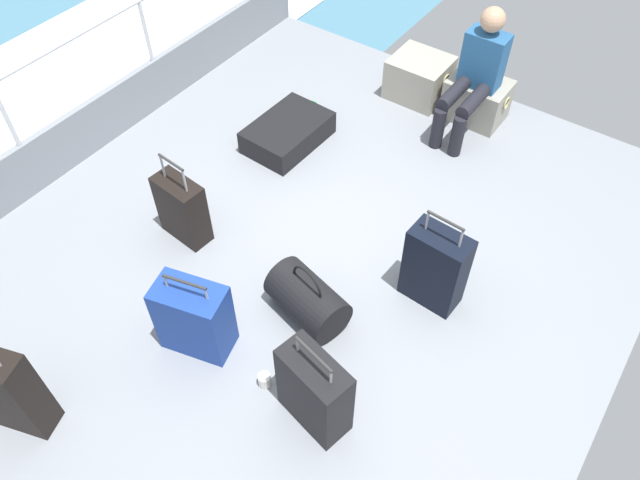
{
  "coord_description": "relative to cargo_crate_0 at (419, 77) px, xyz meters",
  "views": [
    {
      "loc": [
        1.74,
        -2.31,
        3.49
      ],
      "look_at": [
        0.12,
        -0.02,
        0.25
      ],
      "focal_mm": 34.61,
      "sensor_mm": 36.0,
      "label": 1
    }
  ],
  "objects": [
    {
      "name": "passenger_seated",
      "position": [
        0.58,
        -0.18,
        0.37
      ],
      "size": [
        0.34,
        0.66,
        1.07
      ],
      "color": "#26598C",
      "rests_on": "ground_plane"
    },
    {
      "name": "suitcase_4",
      "position": [
        -0.58,
        -1.24,
        -0.09
      ],
      "size": [
        0.52,
        0.75,
        0.21
      ],
      "color": "black",
      "rests_on": "ground_plane"
    },
    {
      "name": "suitcase_2",
      "position": [
        0.17,
        -3.17,
        0.08
      ],
      "size": [
        0.49,
        0.36,
        0.65
      ],
      "color": "navy",
      "rests_on": "ground_plane"
    },
    {
      "name": "railing_port",
      "position": [
        -1.87,
        -2.16,
        0.59
      ],
      "size": [
        0.04,
        4.2,
        1.02
      ],
      "color": "silver",
      "rests_on": "ground_plane"
    },
    {
      "name": "suitcase_3",
      "position": [
        1.07,
        -3.16,
        0.1
      ],
      "size": [
        0.47,
        0.3,
        0.71
      ],
      "color": "black",
      "rests_on": "ground_plane"
    },
    {
      "name": "paper_cup",
      "position": [
        0.7,
        -3.17,
        -0.14
      ],
      "size": [
        0.08,
        0.08,
        0.1
      ],
      "primitive_type": "cylinder",
      "color": "white",
      "rests_on": "ground_plane"
    },
    {
      "name": "cargo_crate_0",
      "position": [
        0.0,
        0.0,
        0.0
      ],
      "size": [
        0.54,
        0.46,
        0.38
      ],
      "color": "#9E9989",
      "rests_on": "ground_plane"
    },
    {
      "name": "suitcase_1",
      "position": [
        -0.32,
        -4.16,
        0.15
      ],
      "size": [
        0.42,
        0.29,
        0.88
      ],
      "color": "black",
      "rests_on": "ground_plane"
    },
    {
      "name": "gunwale_port",
      "position": [
        -1.87,
        -2.16,
        0.04
      ],
      "size": [
        0.06,
        5.2,
        0.45
      ],
      "primitive_type": "cube",
      "color": "gray",
      "rests_on": "ground_plane"
    },
    {
      "name": "cargo_crate_1",
      "position": [
        0.58,
        0.01,
        -0.0
      ],
      "size": [
        0.55,
        0.39,
        0.37
      ],
      "color": "gray",
      "rests_on": "ground_plane"
    },
    {
      "name": "sea_wake",
      "position": [
        -3.3,
        -2.16,
        -0.53
      ],
      "size": [
        12.0,
        12.0,
        0.01
      ],
      "color": "teal",
      "rests_on": "ground_plane"
    },
    {
      "name": "suitcase_5",
      "position": [
        1.21,
        -1.98,
        0.12
      ],
      "size": [
        0.41,
        0.23,
        0.77
      ],
      "color": "black",
      "rests_on": "ground_plane"
    },
    {
      "name": "ground_plane",
      "position": [
        0.3,
        -2.16,
        -0.22
      ],
      "size": [
        4.4,
        5.2,
        0.06
      ],
      "primitive_type": "cube",
      "color": "gray"
    },
    {
      "name": "suitcase_0",
      "position": [
        -0.56,
        -2.53,
        0.07
      ],
      "size": [
        0.39,
        0.22,
        0.73
      ],
      "color": "black",
      "rests_on": "ground_plane"
    },
    {
      "name": "duffel_bag",
      "position": [
        0.61,
        -2.59,
        -0.03
      ],
      "size": [
        0.6,
        0.44,
        0.47
      ],
      "color": "black",
      "rests_on": "ground_plane"
    }
  ]
}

